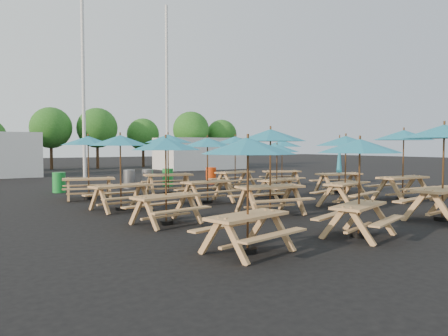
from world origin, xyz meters
TOP-DOWN VIEW (x-y plane):
  - ground at (0.00, 0.00)m, footprint 120.00×120.00m
  - picnic_unit_0 at (-4.59, -6.38)m, footprint 2.12×2.12m
  - picnic_unit_1 at (-4.59, -2.89)m, footprint 2.12×2.12m
  - picnic_unit_2 at (-4.71, 0.07)m, footprint 2.16×2.16m
  - picnic_unit_3 at (-4.78, 3.30)m, footprint 2.34×2.34m
  - picnic_unit_4 at (-1.75, -6.56)m, footprint 2.26×2.26m
  - picnic_unit_5 at (-1.36, -3.05)m, footprint 2.32×2.32m
  - picnic_unit_6 at (-1.63, 0.03)m, footprint 2.02×2.02m
  - picnic_unit_7 at (-1.57, 3.25)m, footprint 2.41×2.41m
  - picnic_unit_8 at (1.76, -6.39)m, footprint 2.38×2.38m
  - picnic_unit_9 at (1.74, -3.10)m, footprint 2.36×2.36m
  - picnic_unit_10 at (1.47, 0.05)m, footprint 2.00×2.00m
  - picnic_unit_11 at (1.81, 3.35)m, footprint 2.33×2.33m
  - picnic_unit_13 at (4.68, -3.18)m, footprint 2.20×2.20m
  - picnic_unit_14 at (4.75, -0.10)m, footprint 2.21×2.03m
  - picnic_unit_15 at (4.54, 3.33)m, footprint 2.32×2.32m
  - waste_bin_0 at (-5.18, 6.31)m, footprint 0.53×0.53m
  - waste_bin_1 at (-2.03, 6.42)m, footprint 0.53×0.53m
  - waste_bin_2 at (-1.12, 6.45)m, footprint 0.53×0.53m
  - waste_bin_3 at (-0.04, 6.48)m, footprint 0.53×0.53m
  - waste_bin_4 at (2.38, 6.39)m, footprint 0.53×0.53m
  - mast_0 at (-2.00, 14.00)m, footprint 0.20×0.20m
  - mast_1 at (4.50, 16.00)m, footprint 0.20×0.20m
  - event_tent_1 at (9.00, 19.00)m, footprint 7.00×4.00m
  - tree_3 at (-1.75, 24.72)m, footprint 3.36×3.36m
  - tree_4 at (1.90, 24.26)m, footprint 3.41×3.41m
  - tree_5 at (6.22, 24.67)m, footprint 2.94×2.94m
  - tree_6 at (10.23, 22.90)m, footprint 3.38×3.38m
  - tree_7 at (13.63, 22.92)m, footprint 2.95×2.95m

SIDE VIEW (x-z plane):
  - ground at x=0.00m, z-range 0.00..0.00m
  - waste_bin_0 at x=-5.18m, z-range 0.00..0.85m
  - waste_bin_1 at x=-2.03m, z-range 0.00..0.85m
  - waste_bin_2 at x=-1.12m, z-range 0.00..0.85m
  - waste_bin_3 at x=-0.04m, z-range 0.00..0.85m
  - waste_bin_4 at x=2.38m, z-range 0.00..0.85m
  - picnic_unit_14 at x=4.75m, z-range -0.22..2.21m
  - event_tent_1 at x=9.00m, z-range 0.00..2.60m
  - picnic_unit_10 at x=1.47m, z-range 0.73..2.77m
  - picnic_unit_4 at x=-1.75m, z-range 0.76..2.91m
  - picnic_unit_0 at x=-4.59m, z-range 0.76..2.92m
  - picnic_unit_1 at x=-4.59m, z-range 0.78..2.99m
  - picnic_unit_15 at x=4.54m, z-range 0.80..3.06m
  - picnic_unit_6 at x=-1.63m, z-range 0.81..3.08m
  - picnic_unit_9 at x=1.74m, z-range 0.82..3.14m
  - picnic_unit_2 at x=-4.71m, z-range 0.83..3.15m
  - picnic_unit_3 at x=-4.78m, z-range 0.84..3.19m
  - picnic_unit_11 at x=1.81m, z-range 0.86..3.27m
  - picnic_unit_7 at x=-1.57m, z-range 0.87..3.33m
  - picnic_unit_5 at x=-1.36m, z-range 0.88..3.36m
  - picnic_unit_8 at x=1.76m, z-range 0.91..3.47m
  - picnic_unit_13 at x=4.68m, z-range 0.91..3.48m
  - tree_5 at x=6.22m, z-range 0.75..5.20m
  - tree_7 at x=13.63m, z-range 0.75..5.23m
  - tree_3 at x=-1.75m, z-range 0.86..5.95m
  - tree_6 at x=10.23m, z-range 0.86..5.99m
  - tree_4 at x=1.90m, z-range 0.87..6.04m
  - mast_0 at x=-2.00m, z-range 0.00..12.00m
  - mast_1 at x=4.50m, z-range 0.00..12.00m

